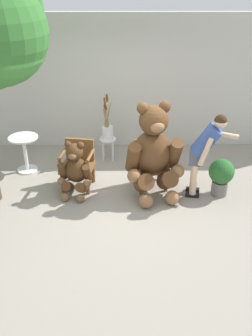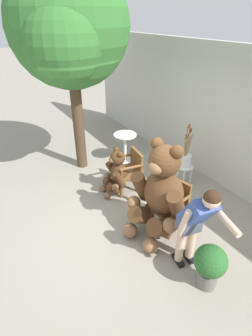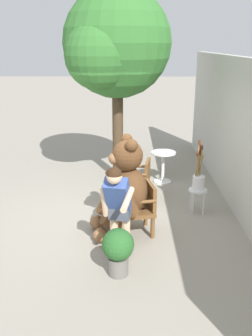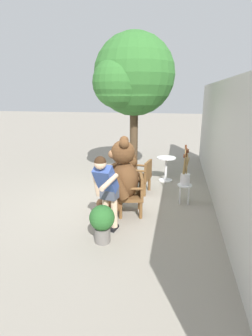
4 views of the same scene
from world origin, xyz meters
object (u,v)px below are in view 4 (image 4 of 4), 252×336
object	(u,v)px
round_side_table	(166,166)
wooden_chair_right	(133,194)
teddy_bear_small	(131,174)
patio_tree	(132,77)
teddy_bear_large	(121,178)
wooden_chair_left	(142,176)
white_stool	(184,189)
person_visitor	(106,187)
brush_bucket	(185,176)
potted_plant	(102,221)

from	to	relation	value
round_side_table	wooden_chair_right	bearing A→B (deg)	-13.50
teddy_bear_small	patio_tree	size ratio (longest dim) A/B	0.24
teddy_bear_large	round_side_table	bearing A→B (deg)	160.82
wooden_chair_left	white_stool	size ratio (longest dim) A/B	1.87
wooden_chair_right	teddy_bear_large	distance (m)	0.44
patio_tree	round_side_table	bearing A→B (deg)	77.58
wooden_chair_right	person_visitor	xyz separation A→B (m)	(0.87, -0.34, 0.44)
wooden_chair_left	teddy_bear_small	bearing A→B (deg)	-93.47
wooden_chair_right	teddy_bear_small	size ratio (longest dim) A/B	0.87
teddy_bear_large	brush_bucket	bearing A→B (deg)	121.72
wooden_chair_left	teddy_bear_large	bearing A→B (deg)	-11.45
round_side_table	potted_plant	size ratio (longest dim) A/B	1.06
person_visitor	brush_bucket	distance (m)	2.21
person_visitor	round_side_table	bearing A→B (deg)	164.26
teddy_bear_small	patio_tree	world-z (taller)	patio_tree
round_side_table	potted_plant	distance (m)	3.71
person_visitor	brush_bucket	size ratio (longest dim) A/B	1.60
wooden_chair_left	patio_tree	distance (m)	2.89
teddy_bear_large	patio_tree	bearing A→B (deg)	-174.63
teddy_bear_large	round_side_table	distance (m)	2.58
white_stool	wooden_chair_right	bearing A→B (deg)	-53.63
round_side_table	patio_tree	distance (m)	2.76
white_stool	teddy_bear_small	bearing A→B (deg)	-110.40
teddy_bear_large	brush_bucket	size ratio (longest dim) A/B	1.76
wooden_chair_right	white_stool	world-z (taller)	wooden_chair_right
brush_bucket	round_side_table	size ratio (longest dim) A/B	1.31
wooden_chair_left	teddy_bear_small	distance (m)	0.30
wooden_chair_right	brush_bucket	size ratio (longest dim) A/B	0.91
wooden_chair_left	potted_plant	size ratio (longest dim) A/B	1.26
round_side_table	teddy_bear_large	bearing A→B (deg)	-19.18
teddy_bear_small	white_stool	distance (m)	1.48
teddy_bear_large	wooden_chair_right	bearing A→B (deg)	96.63
wooden_chair_left	teddy_bear_large	xyz separation A→B (m)	(1.32, -0.27, 0.35)
patio_tree	person_visitor	bearing A→B (deg)	2.83
brush_bucket	potted_plant	size ratio (longest dim) A/B	1.39
teddy_bear_small	patio_tree	bearing A→B (deg)	-170.30
wooden_chair_right	person_visitor	bearing A→B (deg)	-21.63
wooden_chair_left	patio_tree	xyz separation A→B (m)	(-1.33, -0.52, 2.51)
wooden_chair_left	teddy_bear_small	xyz separation A→B (m)	(-0.02, -0.29, 0.02)
round_side_table	potted_plant	bearing A→B (deg)	-14.19
person_visitor	white_stool	bearing A→B (deg)	139.41
wooden_chair_right	potted_plant	xyz separation A→B (m)	(1.21, -0.34, -0.07)
wooden_chair_right	white_stool	distance (m)	1.35
teddy_bear_large	white_stool	world-z (taller)	teddy_bear_large
person_visitor	patio_tree	xyz separation A→B (m)	(-3.49, -0.17, 2.07)
wooden_chair_right	potted_plant	distance (m)	1.26
teddy_bear_small	round_side_table	world-z (taller)	teddy_bear_small
wooden_chair_left	teddy_bear_large	distance (m)	1.40
wooden_chair_right	potted_plant	world-z (taller)	wooden_chair_right
wooden_chair_left	wooden_chair_right	distance (m)	1.29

